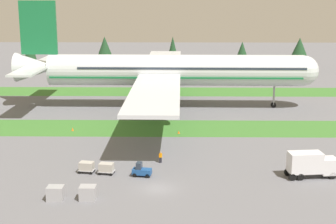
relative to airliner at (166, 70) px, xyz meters
The scene contains 14 objects.
ground_plane 48.78m from the airliner, 90.26° to the right, with size 400.00×400.00×0.00m, color slate.
grass_strip_near 19.84m from the airliner, 90.70° to the right, with size 320.00×12.00×0.01m, color #3D752D.
grass_strip_far 19.80m from the airliner, 90.71° to the left, with size 320.00×12.00×0.01m, color #3D752D.
airliner is the anchor object (origin of this frame).
baggage_tug 44.30m from the airliner, 93.50° to the right, with size 2.78×1.72×1.97m.
cargo_dolly_lead 44.02m from the airliner, 100.11° to the right, with size 2.42×1.85×1.55m.
cargo_dolly_second 44.14m from the airliner, 103.93° to the right, with size 2.42×1.85×1.55m.
catering_truck 48.67m from the airliner, 64.71° to the right, with size 7.18×3.11×3.58m.
ground_crew_marshaller 38.57m from the airliner, 90.29° to the right, with size 0.49×0.36×1.74m.
uld_container_0 53.95m from the airliner, 103.64° to the right, with size 2.00×1.60×1.75m, color #A3A3A8.
uld_container_1 53.02m from the airliner, 99.50° to the right, with size 2.00×1.60×1.75m, color #A3A3A8.
taxiway_marker_0 27.46m from the airliner, 129.99° to the right, with size 0.44×0.44×0.60m, color orange.
taxiway_marker_1 23.28m from the airliner, 83.11° to the right, with size 0.44×0.44×0.51m, color orange.
distant_tree_line 55.19m from the airliner, 80.89° to the left, with size 183.37×10.18×12.78m.
Camera 1 is at (2.18, -61.15, 24.60)m, focal length 53.89 mm.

